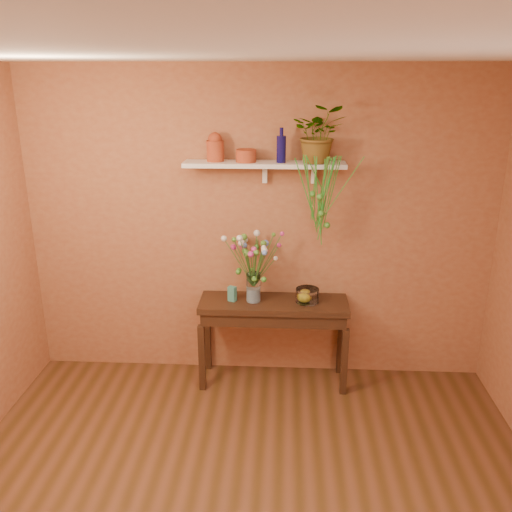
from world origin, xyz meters
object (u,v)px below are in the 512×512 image
sideboard (274,313)px  terracotta_jug (215,147)px  bouquet (252,251)px  spider_plant (319,134)px  glass_vase (253,289)px  blue_bottle (281,148)px  glass_bowl (307,296)px

sideboard → terracotta_jug: bearing=167.1°
sideboard → bouquet: (-0.18, 0.01, 0.55)m
sideboard → spider_plant: (0.34, 0.08, 1.51)m
spider_plant → glass_vase: (-0.51, -0.09, -1.29)m
terracotta_jug → blue_bottle: blue_bottle is taller
terracotta_jug → glass_bowl: bearing=-7.9°
terracotta_jug → blue_bottle: (0.53, -0.03, 0.00)m
glass_vase → bouquet: size_ratio=0.44×
terracotta_jug → glass_vase: bearing=-20.8°
blue_bottle → spider_plant: bearing=1.3°
spider_plant → bouquet: size_ratio=0.79×
bouquet → glass_vase: bearing=-61.2°
terracotta_jug → glass_vase: terracotta_jug is taller
terracotta_jug → spider_plant: 0.83m
bouquet → glass_bowl: bearing=-0.5°
glass_vase → sideboard: bearing=2.5°
sideboard → spider_plant: bearing=13.9°
blue_bottle → terracotta_jug: bearing=176.4°
blue_bottle → spider_plant: size_ratio=0.60×
terracotta_jug → glass_vase: (0.31, -0.12, -1.17)m
blue_bottle → bouquet: blue_bottle is taller
glass_bowl → terracotta_jug: bearing=172.1°
sideboard → glass_bowl: 0.33m
spider_plant → glass_bowl: (-0.06, -0.08, -1.34)m
sideboard → glass_vase: (-0.17, -0.01, 0.22)m
sideboard → glass_vase: size_ratio=5.02×
terracotta_jug → glass_bowl: 1.45m
sideboard → glass_bowl: bearing=0.7°
blue_bottle → glass_vase: blue_bottle is taller
sideboard → terracotta_jug: (-0.49, 0.11, 1.39)m
terracotta_jug → glass_bowl: terracotta_jug is taller
glass_vase → terracotta_jug: bearing=159.2°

